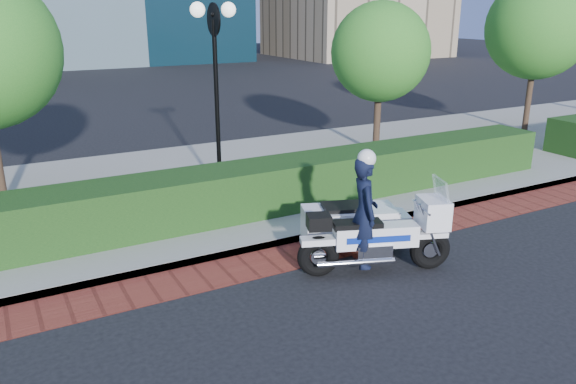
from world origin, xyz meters
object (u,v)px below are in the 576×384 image
lamppost (216,69)px  police_motorcycle (363,224)px  tree_c (380,52)px  tree_d (538,28)px

lamppost → police_motorcycle: lamppost is taller
tree_c → police_motorcycle: (-4.70, -5.81, -2.32)m
tree_d → police_motorcycle: tree_d is taller
tree_d → lamppost: bearing=-173.8°
tree_c → police_motorcycle: bearing=-129.0°
tree_c → tree_d: (6.50, 0.00, 0.56)m
lamppost → tree_d: 12.09m
tree_d → police_motorcycle: bearing=-152.6°
tree_c → police_motorcycle: 7.83m
tree_d → tree_c: bearing=-180.0°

